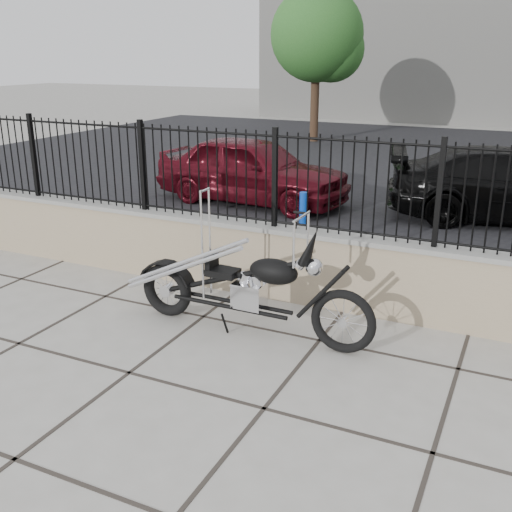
{
  "coord_description": "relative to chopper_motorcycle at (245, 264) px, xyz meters",
  "views": [
    {
      "loc": [
        1.94,
        -4.28,
        3.08
      ],
      "look_at": [
        -0.86,
        1.65,
        0.83
      ],
      "focal_mm": 42.0,
      "sensor_mm": 36.0,
      "label": 1
    }
  ],
  "objects": [
    {
      "name": "bollard_a",
      "position": [
        -0.39,
        2.85,
        -0.32
      ],
      "size": [
        0.16,
        0.16,
        1.03
      ],
      "primitive_type": "cylinder",
      "rotation": [
        0.0,
        0.0,
        0.39
      ],
      "color": "#0C47BC",
      "rests_on": "ground_plane"
    },
    {
      "name": "background_building",
      "position": [
        0.86,
        25.15,
        3.17
      ],
      "size": [
        22.0,
        6.0,
        8.0
      ],
      "primitive_type": "cube",
      "color": "beige",
      "rests_on": "ground_plane"
    },
    {
      "name": "retaining_wall",
      "position": [
        0.86,
        1.15,
        -0.35
      ],
      "size": [
        14.0,
        0.36,
        0.96
      ],
      "primitive_type": "cube",
      "color": "gray",
      "rests_on": "ground_plane"
    },
    {
      "name": "parking_lot",
      "position": [
        0.86,
        11.15,
        -0.83
      ],
      "size": [
        30.0,
        30.0,
        0.0
      ],
      "primitive_type": "plane",
      "color": "black",
      "rests_on": "ground"
    },
    {
      "name": "tree_left",
      "position": [
        -4.66,
        15.08,
        2.94
      ],
      "size": [
        3.2,
        3.2,
        5.39
      ],
      "rotation": [
        0.0,
        0.0,
        -0.05
      ],
      "color": "#382619",
      "rests_on": "ground_plane"
    },
    {
      "name": "car_red",
      "position": [
        -2.64,
        5.71,
        -0.12
      ],
      "size": [
        4.29,
        1.99,
        1.42
      ],
      "primitive_type": "imported",
      "rotation": [
        0.0,
        0.0,
        1.5
      ],
      "color": "#4F0B14",
      "rests_on": "parking_lot"
    },
    {
      "name": "chopper_motorcycle",
      "position": [
        0.0,
        0.0,
        0.0
      ],
      "size": [
        2.79,
        0.51,
        1.67
      ],
      "primitive_type": null,
      "rotation": [
        0.0,
        0.0,
        -0.01
      ],
      "color": "black",
      "rests_on": "ground_plane"
    },
    {
      "name": "ground_plane",
      "position": [
        0.86,
        -1.35,
        -0.83
      ],
      "size": [
        90.0,
        90.0,
        0.0
      ],
      "primitive_type": "plane",
      "color": "#99968E",
      "rests_on": "ground"
    },
    {
      "name": "iron_fence",
      "position": [
        0.86,
        1.15,
        0.73
      ],
      "size": [
        14.0,
        0.08,
        1.2
      ],
      "primitive_type": "cube",
      "color": "black",
      "rests_on": "retaining_wall"
    }
  ]
}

